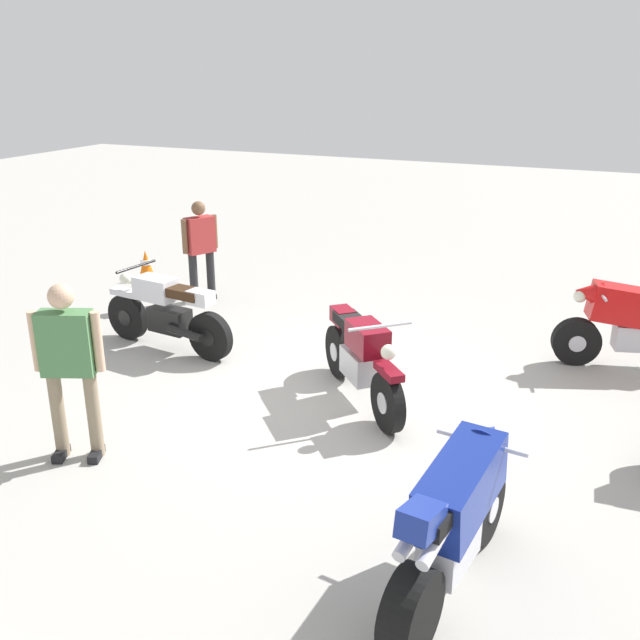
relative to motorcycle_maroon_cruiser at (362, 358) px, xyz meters
The scene contains 8 objects.
ground_plane 0.60m from the motorcycle_maroon_cruiser, ahead, with size 40.00×40.00×0.00m, color #ADAAA3.
motorcycle_maroon_cruiser is the anchor object (origin of this frame).
motorcycle_red_sportbike 3.56m from the motorcycle_maroon_cruiser, 140.74° to the right, with size 1.93×0.85×1.14m.
motorcycle_silver_cruiser 2.91m from the motorcycle_maroon_cruiser, ahead, with size 2.09×0.73×1.09m.
motorcycle_blue_sportbike 3.10m from the motorcycle_maroon_cruiser, 122.70° to the left, with size 0.70×1.96×1.14m.
person_in_red_shirt 4.29m from the motorcycle_maroon_cruiser, 33.24° to the right, with size 0.46×0.60×1.60m.
person_in_green_shirt 3.09m from the motorcycle_maroon_cruiser, 46.77° to the left, with size 0.65×0.46×1.75m.
traffic_cone 5.90m from the motorcycle_maroon_cruiser, 29.88° to the right, with size 0.36×0.36×0.53m.
Camera 1 is at (-2.81, 6.91, 3.64)m, focal length 40.17 mm.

